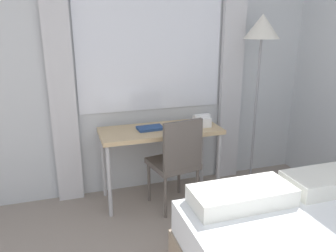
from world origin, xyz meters
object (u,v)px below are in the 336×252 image
object	(u,v)px
desk	(161,136)
book	(150,128)
desk_chair	(176,159)
standing_lamp	(261,40)
telephone	(202,121)

from	to	relation	value
desk	book	world-z (taller)	book
desk_chair	standing_lamp	distance (m)	1.42
telephone	book	distance (m)	0.52
desk_chair	standing_lamp	bearing A→B (deg)	2.81
desk	telephone	size ratio (longest dim) A/B	7.20
book	standing_lamp	bearing A→B (deg)	-1.77
standing_lamp	book	distance (m)	1.37
standing_lamp	book	world-z (taller)	standing_lamp
telephone	book	size ratio (longest dim) A/B	0.63
desk	standing_lamp	bearing A→B (deg)	-1.09
desk	desk_chair	distance (m)	0.30
desk_chair	book	distance (m)	0.39
telephone	desk_chair	bearing A→B (deg)	-147.22
standing_lamp	telephone	distance (m)	0.97
desk_chair	book	world-z (taller)	desk_chair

